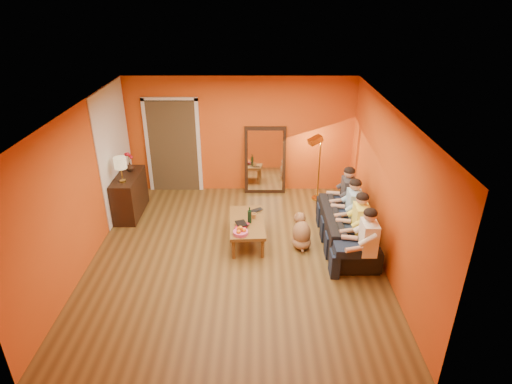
{
  "coord_description": "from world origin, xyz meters",
  "views": [
    {
      "loc": [
        0.37,
        -6.3,
        4.3
      ],
      "look_at": [
        0.35,
        0.5,
        1.0
      ],
      "focal_mm": 30.0,
      "sensor_mm": 36.0,
      "label": 1
    }
  ],
  "objects_px": {
    "sideboard": "(130,195)",
    "laptop": "(257,211)",
    "sofa": "(346,227)",
    "person_mid_right": "(354,210)",
    "table_lamp": "(121,170)",
    "person_mid_left": "(360,225)",
    "coffee_table": "(247,231)",
    "person_far_left": "(368,243)",
    "wine_bottle": "(250,215)",
    "vase": "(130,167)",
    "tumbler": "(254,216)",
    "mirror_frame": "(265,160)",
    "dog": "(302,231)",
    "floor_lamp": "(319,169)",
    "person_far_right": "(348,197)"
  },
  "relations": [
    {
      "from": "sofa",
      "to": "table_lamp",
      "type": "bearing_deg",
      "value": 79.41
    },
    {
      "from": "floor_lamp",
      "to": "laptop",
      "type": "height_order",
      "value": "floor_lamp"
    },
    {
      "from": "person_far_left",
      "to": "wine_bottle",
      "type": "xyz_separation_m",
      "value": [
        -1.9,
        0.97,
        -0.03
      ]
    },
    {
      "from": "mirror_frame",
      "to": "sideboard",
      "type": "xyz_separation_m",
      "value": [
        -2.79,
        -1.08,
        -0.34
      ]
    },
    {
      "from": "coffee_table",
      "to": "person_mid_right",
      "type": "relative_size",
      "value": 1.0
    },
    {
      "from": "mirror_frame",
      "to": "wine_bottle",
      "type": "xyz_separation_m",
      "value": [
        -0.32,
        -2.21,
        -0.18
      ]
    },
    {
      "from": "person_mid_left",
      "to": "wine_bottle",
      "type": "relative_size",
      "value": 3.94
    },
    {
      "from": "person_far_right",
      "to": "person_mid_left",
      "type": "bearing_deg",
      "value": -90.0
    },
    {
      "from": "coffee_table",
      "to": "floor_lamp",
      "type": "bearing_deg",
      "value": 45.52
    },
    {
      "from": "person_mid_right",
      "to": "vase",
      "type": "distance_m",
      "value": 4.56
    },
    {
      "from": "person_mid_right",
      "to": "tumbler",
      "type": "height_order",
      "value": "person_mid_right"
    },
    {
      "from": "sofa",
      "to": "person_mid_right",
      "type": "height_order",
      "value": "person_mid_right"
    },
    {
      "from": "vase",
      "to": "tumbler",
      "type": "bearing_deg",
      "value": -25.35
    },
    {
      "from": "mirror_frame",
      "to": "vase",
      "type": "distance_m",
      "value": 2.92
    },
    {
      "from": "person_mid_right",
      "to": "mirror_frame",
      "type": "bearing_deg",
      "value": 127.31
    },
    {
      "from": "sofa",
      "to": "dog",
      "type": "relative_size",
      "value": 3.31
    },
    {
      "from": "coffee_table",
      "to": "floor_lamp",
      "type": "xyz_separation_m",
      "value": [
        1.52,
        1.73,
        0.51
      ]
    },
    {
      "from": "table_lamp",
      "to": "person_mid_right",
      "type": "distance_m",
      "value": 4.45
    },
    {
      "from": "person_far_left",
      "to": "person_mid_right",
      "type": "bearing_deg",
      "value": 90.0
    },
    {
      "from": "dog",
      "to": "person_mid_left",
      "type": "distance_m",
      "value": 1.05
    },
    {
      "from": "person_far_left",
      "to": "wine_bottle",
      "type": "relative_size",
      "value": 3.94
    },
    {
      "from": "sideboard",
      "to": "tumbler",
      "type": "height_order",
      "value": "sideboard"
    },
    {
      "from": "sofa",
      "to": "person_far_right",
      "type": "relative_size",
      "value": 1.73
    },
    {
      "from": "table_lamp",
      "to": "wine_bottle",
      "type": "height_order",
      "value": "table_lamp"
    },
    {
      "from": "coffee_table",
      "to": "mirror_frame",
      "type": "bearing_deg",
      "value": 77.2
    },
    {
      "from": "table_lamp",
      "to": "tumbler",
      "type": "height_order",
      "value": "table_lamp"
    },
    {
      "from": "person_far_left",
      "to": "person_mid_left",
      "type": "bearing_deg",
      "value": 90.0
    },
    {
      "from": "sideboard",
      "to": "person_mid_right",
      "type": "distance_m",
      "value": 4.49
    },
    {
      "from": "sofa",
      "to": "person_mid_right",
      "type": "bearing_deg",
      "value": -52.43
    },
    {
      "from": "floor_lamp",
      "to": "person_mid_right",
      "type": "height_order",
      "value": "floor_lamp"
    },
    {
      "from": "sideboard",
      "to": "wine_bottle",
      "type": "xyz_separation_m",
      "value": [
        2.47,
        -1.13,
        0.15
      ]
    },
    {
      "from": "person_far_left",
      "to": "laptop",
      "type": "height_order",
      "value": "person_far_left"
    },
    {
      "from": "sofa",
      "to": "coffee_table",
      "type": "bearing_deg",
      "value": 89.44
    },
    {
      "from": "person_mid_left",
      "to": "person_far_right",
      "type": "bearing_deg",
      "value": 90.0
    },
    {
      "from": "sofa",
      "to": "person_far_left",
      "type": "relative_size",
      "value": 1.73
    },
    {
      "from": "mirror_frame",
      "to": "person_far_left",
      "type": "height_order",
      "value": "mirror_frame"
    },
    {
      "from": "floor_lamp",
      "to": "person_mid_right",
      "type": "bearing_deg",
      "value": -96.97
    },
    {
      "from": "person_mid_left",
      "to": "coffee_table",
      "type": "bearing_deg",
      "value": 166.48
    },
    {
      "from": "sideboard",
      "to": "laptop",
      "type": "height_order",
      "value": "sideboard"
    },
    {
      "from": "mirror_frame",
      "to": "tumbler",
      "type": "height_order",
      "value": "mirror_frame"
    },
    {
      "from": "mirror_frame",
      "to": "dog",
      "type": "distance_m",
      "value": 2.44
    },
    {
      "from": "person_mid_left",
      "to": "person_mid_right",
      "type": "bearing_deg",
      "value": 90.0
    },
    {
      "from": "person_mid_left",
      "to": "wine_bottle",
      "type": "height_order",
      "value": "person_mid_left"
    },
    {
      "from": "sideboard",
      "to": "person_mid_left",
      "type": "height_order",
      "value": "person_mid_left"
    },
    {
      "from": "person_far_left",
      "to": "person_mid_left",
      "type": "xyz_separation_m",
      "value": [
        0.0,
        0.55,
        0.0
      ]
    },
    {
      "from": "person_mid_left",
      "to": "mirror_frame",
      "type": "bearing_deg",
      "value": 121.06
    },
    {
      "from": "table_lamp",
      "to": "coffee_table",
      "type": "bearing_deg",
      "value": -17.73
    },
    {
      "from": "sideboard",
      "to": "person_mid_right",
      "type": "xyz_separation_m",
      "value": [
        4.37,
        -0.99,
        0.18
      ]
    },
    {
      "from": "floor_lamp",
      "to": "tumbler",
      "type": "relative_size",
      "value": 13.99
    },
    {
      "from": "sideboard",
      "to": "laptop",
      "type": "distance_m",
      "value": 2.7
    }
  ]
}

